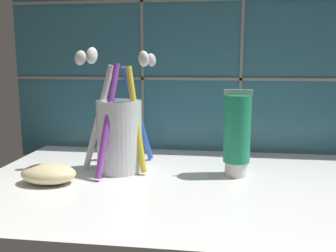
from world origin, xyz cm
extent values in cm
cube|color=white|center=(0.00, 0.00, 1.00)|extent=(71.08, 37.83, 2.00)
cube|color=#336B7F|center=(0.00, 19.17, 20.13)|extent=(81.08, 1.50, 40.25)
cube|color=gray|center=(0.00, 18.32, 15.30)|extent=(81.08, 0.24, 0.50)
cube|color=gray|center=(-15.99, 18.32, 20.13)|extent=(0.50, 0.24, 40.25)
cube|color=gray|center=(1.78, 18.32, 20.13)|extent=(0.50, 0.24, 40.25)
cylinder|color=silver|center=(-16.64, 3.80, 7.38)|extent=(6.74, 6.74, 10.77)
cylinder|color=yellow|center=(-13.87, 3.07, 10.07)|extent=(3.63, 2.68, 15.51)
ellipsoid|color=white|center=(-12.50, 2.24, 18.83)|extent=(2.43, 2.18, 2.47)
cylinder|color=blue|center=(-14.67, 7.94, 10.01)|extent=(4.09, 6.74, 15.56)
ellipsoid|color=white|center=(-13.02, 11.11, 18.64)|extent=(2.26, 2.73, 2.68)
cylinder|color=white|center=(-19.92, 4.23, 10.14)|extent=(5.25, 0.95, 15.73)
ellipsoid|color=white|center=(-22.40, 4.21, 18.95)|extent=(2.24, 1.32, 2.58)
cylinder|color=purple|center=(-17.48, 0.77, 10.28)|extent=(3.12, 5.59, 16.02)
ellipsoid|color=white|center=(-18.59, -1.75, 19.21)|extent=(2.10, 2.59, 2.60)
cylinder|color=white|center=(0.68, 3.80, 3.06)|extent=(3.24, 3.24, 2.12)
cylinder|color=#1E8C60|center=(0.68, 3.80, 8.95)|extent=(3.81, 3.81, 9.66)
cube|color=silver|center=(0.68, 3.80, 14.18)|extent=(4.00, 0.36, 0.80)
ellipsoid|color=beige|center=(-24.80, -3.15, 3.36)|extent=(7.59, 5.20, 2.71)
camera|label=1|loc=(-2.08, -49.53, 18.66)|focal=40.00mm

